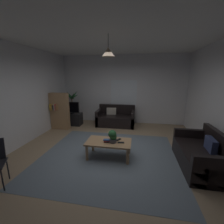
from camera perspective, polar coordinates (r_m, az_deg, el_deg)
floor at (r=4.15m, az=-0.75°, el=-15.35°), size 5.24×5.60×0.02m
rug at (r=3.98m, az=-1.31°, el=-16.54°), size 3.41×3.08×0.01m
wall_back at (r=6.46m, az=3.96°, el=8.54°), size 5.36×0.06×2.88m
wall_left at (r=4.92m, az=-32.88°, el=4.87°), size 0.06×5.60×2.88m
ceiling at (r=3.75m, az=-0.90°, el=27.31°), size 5.24×5.60×0.02m
window_pane at (r=6.44m, az=4.50°, el=7.03°), size 1.11×0.01×1.15m
couch_under_window at (r=6.20m, az=1.44°, el=-2.60°), size 1.54×0.84×0.82m
couch_right_side at (r=3.98m, az=31.24°, el=-14.16°), size 0.84×1.52×0.82m
coffee_table at (r=3.78m, az=-1.25°, el=-12.10°), size 1.11×0.61×0.43m
book_on_table_0 at (r=3.71m, az=-2.14°, el=-11.29°), size 0.15×0.12×0.03m
book_on_table_1 at (r=3.70m, az=-2.04°, el=-10.95°), size 0.18×0.14×0.02m
book_on_table_2 at (r=3.68m, az=-2.15°, el=-10.66°), size 0.15×0.10×0.02m
remote_on_table_0 at (r=3.67m, az=3.45°, el=-11.63°), size 0.16×0.07×0.02m
remote_on_table_1 at (r=3.82m, az=2.49°, el=-10.56°), size 0.13×0.16×0.02m
potted_plant_on_table at (r=3.64m, az=0.29°, el=-9.24°), size 0.21×0.20×0.31m
tv_stand at (r=6.50m, az=-15.48°, el=-2.57°), size 0.90×0.44×0.50m
tv at (r=6.36m, az=-15.84°, el=1.68°), size 0.77×0.16×0.48m
potted_palm_corner at (r=6.79m, az=-15.02°, el=1.85°), size 0.67×0.93×1.42m
bookshelf_corner at (r=6.01m, az=-19.52°, el=0.35°), size 0.70×0.31×1.40m
pendant_lamp at (r=3.45m, az=-1.45°, el=22.09°), size 0.28×0.28×0.47m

